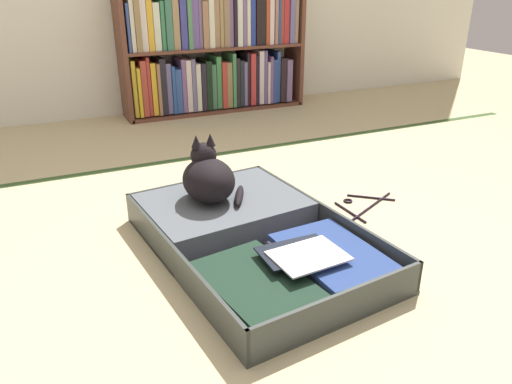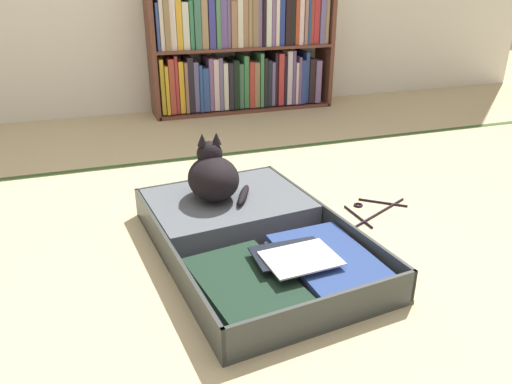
{
  "view_description": "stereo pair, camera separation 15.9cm",
  "coord_description": "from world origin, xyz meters",
  "views": [
    {
      "loc": [
        -0.67,
        -1.18,
        0.92
      ],
      "look_at": [
        -0.01,
        0.26,
        0.22
      ],
      "focal_mm": 34.37,
      "sensor_mm": 36.0,
      "label": 1
    },
    {
      "loc": [
        -0.52,
        -1.24,
        0.92
      ],
      "look_at": [
        -0.01,
        0.26,
        0.22
      ],
      "focal_mm": 34.37,
      "sensor_mm": 36.0,
      "label": 2
    }
  ],
  "objects": [
    {
      "name": "bookshelf",
      "position": [
        0.56,
        2.24,
        0.43
      ],
      "size": [
        1.34,
        0.27,
        0.91
      ],
      "color": "brown",
      "rests_on": "ground_plane"
    },
    {
      "name": "open_suitcase",
      "position": [
        -0.03,
        0.29,
        0.05
      ],
      "size": [
        0.73,
        1.04,
        0.12
      ],
      "color": "#343835",
      "rests_on": "ground_plane"
    },
    {
      "name": "ground_plane",
      "position": [
        0.0,
        0.0,
        0.0
      ],
      "size": [
        10.0,
        10.0,
        0.0
      ],
      "primitive_type": "plane",
      "color": "tan"
    },
    {
      "name": "black_cat",
      "position": [
        -0.1,
        0.49,
        0.21
      ],
      "size": [
        0.26,
        0.26,
        0.25
      ],
      "color": "black",
      "rests_on": "open_suitcase"
    },
    {
      "name": "clothes_hanger",
      "position": [
        0.56,
        0.39,
        0.01
      ],
      "size": [
        0.35,
        0.26,
        0.01
      ],
      "color": "black",
      "rests_on": "ground_plane"
    },
    {
      "name": "tatami_border",
      "position": [
        0.0,
        1.29,
        0.0
      ],
      "size": [
        4.8,
        0.05,
        0.0
      ],
      "color": "#355127",
      "rests_on": "ground_plane"
    }
  ]
}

